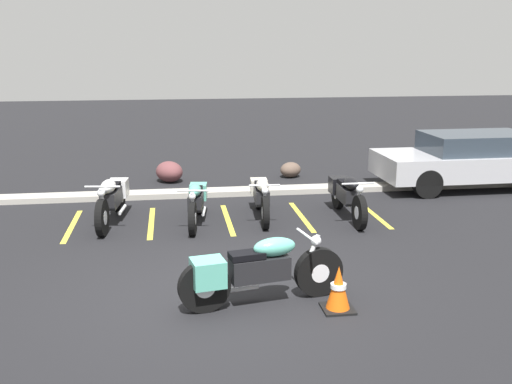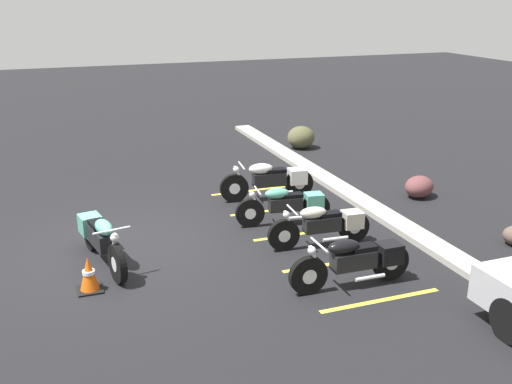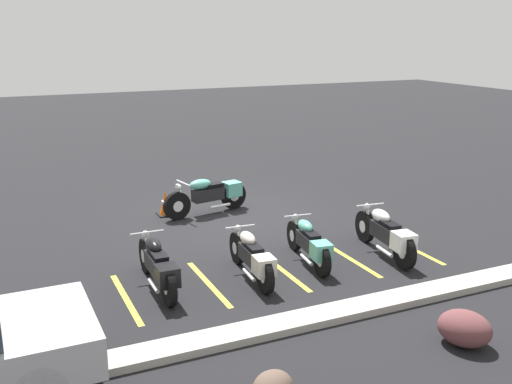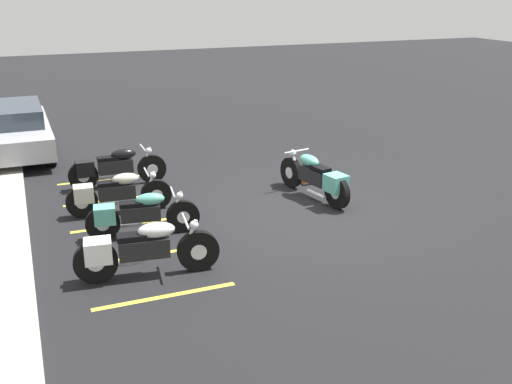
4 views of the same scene
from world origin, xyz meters
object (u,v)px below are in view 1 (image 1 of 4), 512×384
at_px(parked_bike_1, 196,201).
at_px(landscape_rock_2, 291,170).
at_px(parked_bike_0, 112,198).
at_px(parked_bike_2, 261,195).
at_px(motorcycle_teal_featured, 255,270).
at_px(parked_bike_3, 347,194).
at_px(traffic_cone, 338,290).
at_px(car_silver, 471,159).
at_px(landscape_rock_1, 169,172).

distance_m(parked_bike_1, landscape_rock_2, 4.45).
xyz_separation_m(parked_bike_0, parked_bike_2, (2.85, -0.06, -0.04)).
relative_size(motorcycle_teal_featured, parked_bike_3, 1.04).
relative_size(motorcycle_teal_featured, traffic_cone, 3.78).
bearing_deg(traffic_cone, parked_bike_1, 111.04).
height_order(parked_bike_0, car_silver, car_silver).
bearing_deg(landscape_rock_2, parked_bike_0, -140.74).
bearing_deg(parked_bike_1, motorcycle_teal_featured, 15.85).
bearing_deg(motorcycle_teal_featured, parked_bike_1, 88.01).
relative_size(parked_bike_1, parked_bike_2, 0.98).
height_order(parked_bike_3, car_silver, car_silver).
relative_size(parked_bike_3, landscape_rock_1, 2.80).
relative_size(motorcycle_teal_featured, parked_bike_0, 1.01).
distance_m(parked_bike_0, landscape_rock_1, 3.45).
height_order(parked_bike_2, car_silver, car_silver).
xyz_separation_m(parked_bike_1, parked_bike_3, (2.92, -0.04, 0.03)).
distance_m(landscape_rock_1, landscape_rock_2, 3.05).
xyz_separation_m(car_silver, landscape_rock_1, (-7.01, 1.61, -0.43)).
bearing_deg(landscape_rock_1, parked_bike_3, -46.35).
relative_size(parked_bike_1, parked_bike_3, 0.94).
xyz_separation_m(motorcycle_teal_featured, car_silver, (5.94, 5.77, 0.21)).
bearing_deg(landscape_rock_2, traffic_cone, -97.01).
xyz_separation_m(motorcycle_teal_featured, parked_bike_1, (-0.57, 3.83, -0.05)).
relative_size(parked_bike_2, car_silver, 0.47).
height_order(motorcycle_teal_featured, parked_bike_0, motorcycle_teal_featured).
bearing_deg(landscape_rock_1, motorcycle_teal_featured, -81.73).
xyz_separation_m(parked_bike_0, parked_bike_1, (1.57, -0.27, -0.04)).
relative_size(parked_bike_0, landscape_rock_2, 3.93).
distance_m(parked_bike_3, traffic_cone, 4.32).
distance_m(motorcycle_teal_featured, car_silver, 8.28).
xyz_separation_m(motorcycle_teal_featured, landscape_rock_2, (1.98, 7.47, -0.28)).
height_order(parked_bike_0, parked_bike_3, parked_bike_0).
relative_size(parked_bike_0, parked_bike_1, 1.10).
height_order(parked_bike_0, landscape_rock_2, parked_bike_0).
bearing_deg(parked_bike_2, motorcycle_teal_featured, -6.27).
distance_m(landscape_rock_2, traffic_cone, 7.84).
relative_size(car_silver, landscape_rock_2, 7.69).
distance_m(car_silver, traffic_cone, 7.83).
distance_m(car_silver, landscape_rock_1, 7.21).
relative_size(parked_bike_1, landscape_rock_1, 2.63).
distance_m(parked_bike_2, traffic_cone, 4.36).
height_order(motorcycle_teal_featured, parked_bike_2, motorcycle_teal_featured).
bearing_deg(parked_bike_3, parked_bike_2, -97.80).
bearing_deg(parked_bike_0, motorcycle_teal_featured, 34.35).
bearing_deg(motorcycle_teal_featured, car_silver, 33.67).
distance_m(motorcycle_teal_featured, parked_bike_3, 4.46).
bearing_deg(car_silver, parked_bike_3, 28.30).
height_order(parked_bike_1, parked_bike_2, parked_bike_2).
xyz_separation_m(parked_bike_0, landscape_rock_2, (4.12, 3.37, -0.27)).
distance_m(parked_bike_0, car_silver, 8.26).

